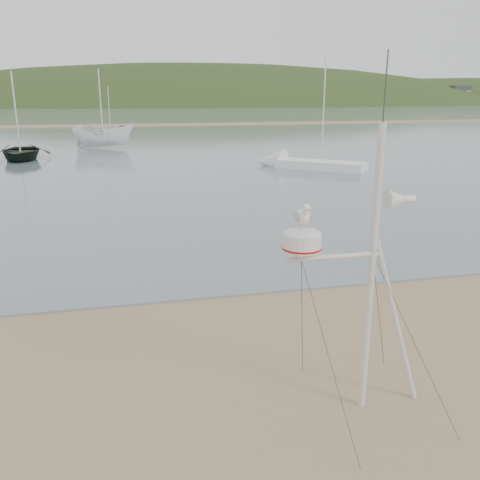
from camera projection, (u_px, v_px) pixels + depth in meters
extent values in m
plane|color=#8C7251|center=(70.00, 427.00, 6.91)|extent=(560.00, 560.00, 0.00)
cube|color=slate|center=(114.00, 112.00, 130.44)|extent=(560.00, 256.00, 0.04)
cube|color=#8C7251|center=(112.00, 126.00, 72.40)|extent=(560.00, 7.00, 0.07)
ellipsoid|color=#243515|center=(205.00, 152.00, 241.67)|extent=(400.00, 180.00, 80.00)
ellipsoid|color=#243515|center=(464.00, 133.00, 270.44)|extent=(300.00, 135.00, 56.00)
cube|color=silver|center=(11.00, 95.00, 181.37)|extent=(8.40, 6.30, 8.00)
cube|color=silver|center=(87.00, 95.00, 187.05)|extent=(8.40, 6.30, 8.00)
cube|color=silver|center=(158.00, 95.00, 192.74)|extent=(8.40, 6.30, 8.00)
cube|color=silver|center=(225.00, 95.00, 198.42)|extent=(8.40, 6.30, 8.00)
cube|color=silver|center=(288.00, 95.00, 204.10)|extent=(8.40, 6.30, 8.00)
cube|color=silver|center=(348.00, 95.00, 209.79)|extent=(8.40, 6.30, 8.00)
cube|color=silver|center=(405.00, 95.00, 215.47)|extent=(8.40, 6.30, 8.00)
cube|color=silver|center=(458.00, 95.00, 221.15)|extent=(8.40, 6.30, 8.00)
cylinder|color=silver|center=(371.00, 275.00, 6.83)|extent=(0.10, 0.10, 4.02)
cylinder|color=silver|center=(396.00, 320.00, 7.12)|extent=(0.93, 0.08, 2.64)
cylinder|color=silver|center=(334.00, 257.00, 6.62)|extent=(1.31, 0.07, 0.07)
cylinder|color=#2D382D|center=(385.00, 88.00, 6.16)|extent=(0.02, 0.02, 0.90)
cube|color=silver|center=(302.00, 254.00, 6.50)|extent=(0.16, 0.16, 0.09)
cylinder|color=silver|center=(302.00, 242.00, 6.46)|extent=(0.50, 0.50, 0.22)
cylinder|color=#AE0C14|center=(302.00, 248.00, 6.48)|extent=(0.51, 0.51, 0.03)
ellipsoid|color=silver|center=(302.00, 234.00, 6.43)|extent=(0.50, 0.50, 0.14)
cone|color=silver|center=(397.00, 199.00, 6.61)|extent=(0.26, 0.26, 0.26)
cylinder|color=silver|center=(409.00, 199.00, 6.65)|extent=(0.14, 0.11, 0.11)
cube|color=silver|center=(384.00, 200.00, 6.57)|extent=(0.20, 0.04, 0.04)
cylinder|color=tan|center=(301.00, 226.00, 6.40)|extent=(0.01, 0.01, 0.07)
cylinder|color=tan|center=(304.00, 225.00, 6.41)|extent=(0.01, 0.01, 0.07)
ellipsoid|color=white|center=(303.00, 217.00, 6.37)|extent=(0.17, 0.27, 0.20)
ellipsoid|color=#ABADB4|center=(297.00, 217.00, 6.34)|extent=(0.05, 0.22, 0.13)
ellipsoid|color=#ABADB4|center=(309.00, 216.00, 6.38)|extent=(0.05, 0.22, 0.13)
cone|color=white|center=(299.00, 216.00, 6.51)|extent=(0.09, 0.08, 0.09)
ellipsoid|color=white|center=(306.00, 212.00, 6.25)|extent=(0.08, 0.08, 0.12)
sphere|color=white|center=(307.00, 208.00, 6.21)|extent=(0.10, 0.10, 0.10)
cone|color=gold|center=(308.00, 209.00, 6.17)|extent=(0.02, 0.05, 0.02)
imported|color=black|center=(17.00, 121.00, 34.11)|extent=(3.73, 1.26, 5.15)
imported|color=white|center=(101.00, 115.00, 41.72)|extent=(2.59, 2.56, 5.29)
cube|color=black|center=(111.00, 132.00, 56.22)|extent=(3.81, 4.07, 0.50)
cone|color=black|center=(127.00, 131.00, 58.51)|extent=(1.99, 2.01, 1.35)
cylinder|color=silver|center=(109.00, 108.00, 55.51)|extent=(0.08, 0.08, 4.65)
cube|color=white|center=(321.00, 165.00, 30.25)|extent=(5.06, 4.72, 0.50)
cone|color=white|center=(270.00, 162.00, 31.76)|extent=(2.49, 2.47, 1.68)
cylinder|color=silver|center=(324.00, 111.00, 29.38)|extent=(0.08, 0.08, 5.78)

